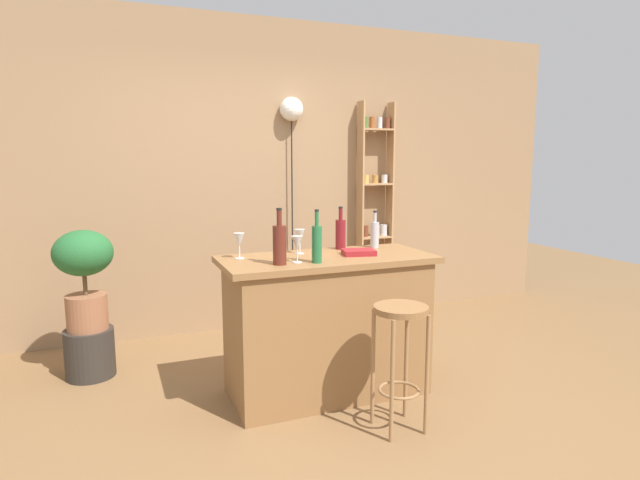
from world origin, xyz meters
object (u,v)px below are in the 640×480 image
wine_glass_center (297,244)px  pendant_globe_light (291,112)px  spice_shelf (375,211)px  bottle_wine_red (341,233)px  bottle_spirits_clear (280,243)px  bottle_soda_blue (375,234)px  potted_plant (84,271)px  wine_glass_right (300,236)px  plant_stool (90,353)px  bar_stool (400,340)px  cookbook (359,252)px  bottle_vinegar (317,243)px  wine_glass_left (239,240)px

wine_glass_center → pendant_globe_light: 1.98m
spice_shelf → pendant_globe_light: 1.26m
bottle_wine_red → bottle_spirits_clear: (-0.56, -0.37, 0.02)m
bottle_wine_red → bottle_soda_blue: size_ratio=1.13×
potted_plant → wine_glass_right: wine_glass_right is taller
potted_plant → bottle_wine_red: size_ratio=2.40×
plant_stool → bottle_spirits_clear: bottle_spirits_clear is taller
wine_glass_right → pendant_globe_light: pendant_globe_light is taller
bar_stool → pendant_globe_light: (0.10, 2.15, 1.44)m
potted_plant → cookbook: 1.93m
plant_stool → wine_glass_center: size_ratio=2.14×
plant_stool → wine_glass_center: wine_glass_center is taller
spice_shelf → cookbook: spice_shelf is taller
potted_plant → wine_glass_center: wine_glass_center is taller
bottle_wine_red → spice_shelf: bearing=53.4°
bottle_vinegar → wine_glass_left: (-0.41, 0.31, -0.01)m
pendant_globe_light → bar_stool: bearing=-92.6°
bar_stool → bottle_spirits_clear: size_ratio=2.17×
bar_stool → wine_glass_center: wine_glass_center is taller
plant_stool → bottle_soda_blue: 2.22m
bar_stool → bottle_vinegar: bearing=127.3°
plant_stool → potted_plant: 0.60m
bottle_wine_red → bottle_spirits_clear: bottle_spirits_clear is taller
spice_shelf → pendant_globe_light: bearing=178.0°
bottle_vinegar → bottle_spirits_clear: (-0.23, 0.03, 0.01)m
plant_stool → pendant_globe_light: size_ratio=0.17×
bottle_soda_blue → wine_glass_right: bottle_soda_blue is taller
potted_plant → wine_glass_right: size_ratio=4.37×
wine_glass_right → plant_stool: bearing=152.0°
wine_glass_left → pendant_globe_light: (0.84, 1.40, 0.93)m
potted_plant → bottle_wine_red: bottle_wine_red is taller
potted_plant → wine_glass_center: 1.61m
wine_glass_right → spice_shelf: bearing=46.6°
wine_glass_left → cookbook: (0.76, -0.17, -0.10)m
potted_plant → cookbook: size_ratio=3.41×
bottle_spirits_clear → wine_glass_right: bearing=51.7°
plant_stool → wine_glass_right: wine_glass_right is taller
bottle_spirits_clear → wine_glass_right: bottle_spirits_clear is taller
potted_plant → bottle_wine_red: 1.82m
spice_shelf → bottle_spirits_clear: spice_shelf is taller
bottle_soda_blue → cookbook: bottle_soda_blue is taller
cookbook → pendant_globe_light: pendant_globe_light is taller
bar_stool → cookbook: bearing=88.0°
bar_stool → spice_shelf: spice_shelf is taller
wine_glass_center → plant_stool: bearing=141.0°
bottle_wine_red → cookbook: 0.27m
plant_stool → potted_plant: bearing=0.0°
bottle_wine_red → bottle_vinegar: 0.52m
spice_shelf → potted_plant: (-2.63, -0.63, -0.27)m
bar_stool → bottle_vinegar: size_ratio=2.26×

